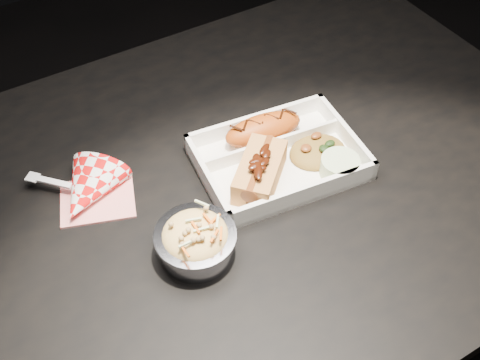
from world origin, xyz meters
name	(u,v)px	position (x,y,z in m)	size (l,w,h in m)	color
dining_table	(225,220)	(0.00, 0.00, 0.66)	(1.20, 0.80, 0.75)	black
food_tray	(278,160)	(0.09, -0.01, 0.76)	(0.27, 0.21, 0.04)	white
fried_pastry	(263,129)	(0.10, 0.05, 0.78)	(0.13, 0.05, 0.05)	#AE4811
hotdog	(260,170)	(0.05, -0.03, 0.78)	(0.13, 0.12, 0.06)	#C18041
fried_rice_mound	(318,147)	(0.16, -0.03, 0.77)	(0.09, 0.08, 0.03)	olive
cupcake_liner	(340,167)	(0.16, -0.08, 0.77)	(0.06, 0.06, 0.03)	beige
foil_coleslaw_cup	(195,240)	(-0.10, -0.09, 0.78)	(0.11, 0.11, 0.07)	silver
napkin_fork	(87,192)	(-0.19, 0.08, 0.77)	(0.15, 0.15, 0.10)	red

